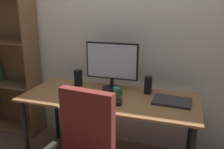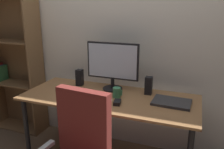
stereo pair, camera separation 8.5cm
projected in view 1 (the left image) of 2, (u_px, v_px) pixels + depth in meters
back_wall at (124, 30)px, 2.45m from camera, size 6.40×0.10×2.60m
desk at (109, 105)px, 2.17m from camera, size 1.62×0.68×0.74m
monitor at (112, 63)px, 2.26m from camera, size 0.52×0.20×0.47m
keyboard at (95, 100)px, 2.03m from camera, size 0.29×0.11×0.02m
mouse at (118, 102)px, 1.98m from camera, size 0.07×0.10×0.03m
coffee_mug at (117, 92)px, 2.12m from camera, size 0.09×0.07×0.09m
laptop at (172, 101)px, 2.01m from camera, size 0.33×0.25×0.02m
speaker_left at (78, 78)px, 2.41m from camera, size 0.06×0.07×0.17m
speaker_right at (148, 85)px, 2.20m from camera, size 0.06×0.07×0.17m
paper_sheet at (77, 102)px, 2.02m from camera, size 0.21×0.30×0.00m
bookshelf at (10, 64)px, 2.83m from camera, size 0.70×0.28×1.75m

